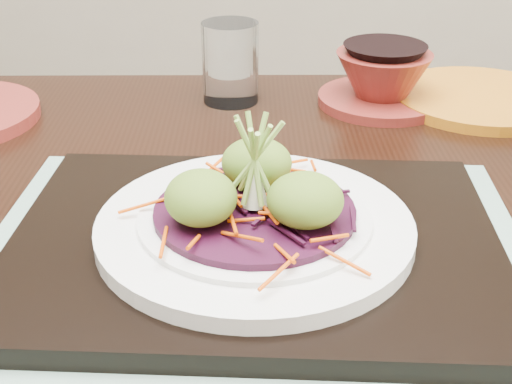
{
  "coord_description": "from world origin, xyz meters",
  "views": [
    {
      "loc": [
        0.07,
        -0.5,
        1.0
      ],
      "look_at": [
        0.05,
        -0.03,
        0.75
      ],
      "focal_mm": 50.0,
      "sensor_mm": 36.0,
      "label": 1
    }
  ],
  "objects_px": {
    "dining_table": "(293,314)",
    "serving_tray": "(255,244)",
    "water_glass": "(230,63)",
    "white_plate": "(255,226)",
    "yellow_plate": "(480,98)",
    "terracotta_bowl_set": "(382,81)"
  },
  "relations": [
    {
      "from": "dining_table",
      "to": "terracotta_bowl_set",
      "type": "distance_m",
      "value": 0.32
    },
    {
      "from": "dining_table",
      "to": "serving_tray",
      "type": "xyz_separation_m",
      "value": [
        -0.03,
        -0.05,
        0.1
      ]
    },
    {
      "from": "white_plate",
      "to": "yellow_plate",
      "type": "relative_size",
      "value": 1.16
    },
    {
      "from": "white_plate",
      "to": "water_glass",
      "type": "distance_m",
      "value": 0.34
    },
    {
      "from": "serving_tray",
      "to": "terracotta_bowl_set",
      "type": "distance_m",
      "value": 0.35
    },
    {
      "from": "serving_tray",
      "to": "water_glass",
      "type": "distance_m",
      "value": 0.34
    },
    {
      "from": "serving_tray",
      "to": "dining_table",
      "type": "bearing_deg",
      "value": 59.25
    },
    {
      "from": "terracotta_bowl_set",
      "to": "serving_tray",
      "type": "bearing_deg",
      "value": -111.49
    },
    {
      "from": "yellow_plate",
      "to": "serving_tray",
      "type": "bearing_deg",
      "value": -125.96
    },
    {
      "from": "dining_table",
      "to": "water_glass",
      "type": "height_order",
      "value": "water_glass"
    },
    {
      "from": "white_plate",
      "to": "yellow_plate",
      "type": "distance_m",
      "value": 0.42
    },
    {
      "from": "serving_tray",
      "to": "water_glass",
      "type": "bearing_deg",
      "value": 97.66
    },
    {
      "from": "serving_tray",
      "to": "yellow_plate",
      "type": "xyz_separation_m",
      "value": [
        0.24,
        0.34,
        -0.01
      ]
    },
    {
      "from": "water_glass",
      "to": "dining_table",
      "type": "bearing_deg",
      "value": -74.98
    },
    {
      "from": "terracotta_bowl_set",
      "to": "water_glass",
      "type": "bearing_deg",
      "value": 179.22
    },
    {
      "from": "water_glass",
      "to": "serving_tray",
      "type": "bearing_deg",
      "value": -82.49
    },
    {
      "from": "dining_table",
      "to": "white_plate",
      "type": "height_order",
      "value": "white_plate"
    },
    {
      "from": "white_plate",
      "to": "terracotta_bowl_set",
      "type": "distance_m",
      "value": 0.35
    },
    {
      "from": "dining_table",
      "to": "water_glass",
      "type": "relative_size",
      "value": 12.75
    },
    {
      "from": "white_plate",
      "to": "water_glass",
      "type": "bearing_deg",
      "value": 97.51
    },
    {
      "from": "dining_table",
      "to": "serving_tray",
      "type": "bearing_deg",
      "value": -124.06
    },
    {
      "from": "water_glass",
      "to": "terracotta_bowl_set",
      "type": "bearing_deg",
      "value": -0.78
    }
  ]
}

